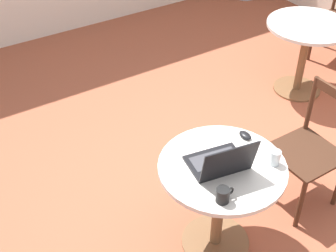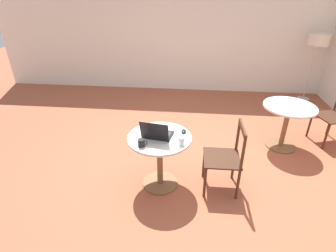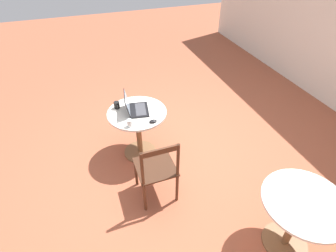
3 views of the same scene
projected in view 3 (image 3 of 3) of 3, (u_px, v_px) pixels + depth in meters
ground_plane at (174, 155)px, 3.92m from camera, size 16.00×16.00×0.00m
cafe_table_near at (138, 123)px, 3.63m from camera, size 0.80×0.80×0.74m
cafe_table_mid at (300, 213)px, 2.51m from camera, size 0.80×0.80×0.74m
chair_near_right at (157, 169)px, 3.07m from camera, size 0.46×0.46×0.94m
laptop at (135, 108)px, 3.50m from camera, size 0.40×0.36×0.26m
mouse at (153, 121)px, 3.32m from camera, size 0.06×0.10×0.03m
mug at (117, 105)px, 3.56m from camera, size 0.12×0.08×0.09m
drinking_glass at (130, 123)px, 3.24m from camera, size 0.07×0.07×0.10m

